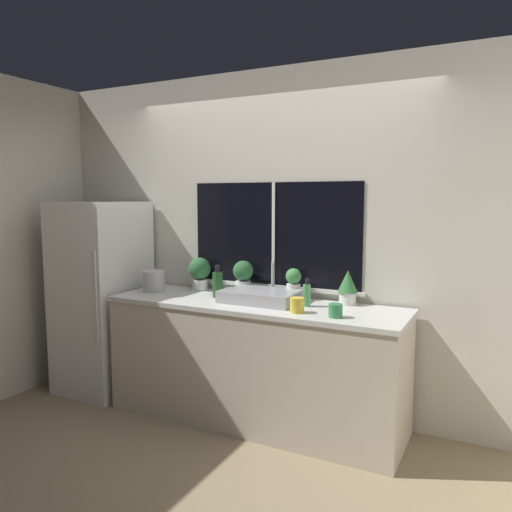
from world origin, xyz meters
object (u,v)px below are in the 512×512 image
object	(u,v)px
refrigerator	(102,296)
potted_plant_far_right	(348,286)
sink	(261,296)
potted_plant_far_left	(200,272)
bottle_tall	(218,284)
kettle	(154,280)
mug_green	(336,311)
potted_plant_center_left	(243,275)
potted_plant_center_right	(293,283)
mug_yellow	(297,305)
soap_bottle	(307,295)

from	to	relation	value
refrigerator	potted_plant_far_right	size ratio (longest dim) A/B	6.59
sink	potted_plant_far_left	xyz separation A→B (m)	(-0.68, 0.21, 0.11)
potted_plant_far_right	bottle_tall	bearing A→B (deg)	-168.24
kettle	mug_green	bearing A→B (deg)	-6.44
potted_plant_center_left	potted_plant_center_right	bearing A→B (deg)	-0.00
sink	potted_plant_center_right	world-z (taller)	sink
potted_plant_far_left	mug_green	xyz separation A→B (m)	(1.33, -0.42, -0.11)
potted_plant_far_left	potted_plant_far_right	bearing A→B (deg)	0.00
refrigerator	bottle_tall	bearing A→B (deg)	2.70
mug_yellow	kettle	bearing A→B (deg)	172.81
refrigerator	kettle	xyz separation A→B (m)	(0.56, 0.02, 0.18)
sink	mug_yellow	xyz separation A→B (m)	(0.37, -0.20, 0.01)
potted_plant_far_right	mug_yellow	world-z (taller)	potted_plant_far_right
soap_bottle	kettle	size ratio (longest dim) A/B	1.06
bottle_tall	mug_green	bearing A→B (deg)	-11.83
refrigerator	sink	xyz separation A→B (m)	(1.54, 0.05, 0.14)
soap_bottle	refrigerator	bearing A→B (deg)	-177.99
potted_plant_center_right	kettle	xyz separation A→B (m)	(-1.16, -0.24, -0.03)
refrigerator	potted_plant_center_right	xyz separation A→B (m)	(1.72, 0.26, 0.22)
potted_plant_center_right	mug_green	world-z (taller)	potted_plant_center_right
mug_yellow	refrigerator	bearing A→B (deg)	175.59
sink	potted_plant_far_left	distance (m)	0.72
mug_yellow	potted_plant_center_right	bearing A→B (deg)	115.96
potted_plant_far_left	mug_green	bearing A→B (deg)	-17.51
potted_plant_far_right	mug_green	size ratio (longest dim) A/B	2.77
potted_plant_center_right	mug_green	size ratio (longest dim) A/B	2.63
potted_plant_center_right	potted_plant_far_right	distance (m)	0.43
potted_plant_far_left	mug_yellow	world-z (taller)	potted_plant_far_left
potted_plant_far_right	soap_bottle	bearing A→B (deg)	-141.57
potted_plant_center_left	potted_plant_far_right	xyz separation A→B (m)	(0.87, -0.00, -0.02)
kettle	potted_plant_center_left	bearing A→B (deg)	18.20
sink	soap_bottle	distance (m)	0.36
potted_plant_far_left	mug_green	world-z (taller)	potted_plant_far_left
potted_plant_far_right	mug_green	xyz separation A→B (m)	(0.05, -0.42, -0.09)
sink	mug_green	xyz separation A→B (m)	(0.65, -0.21, -0.00)
potted_plant_far_left	soap_bottle	xyz separation A→B (m)	(1.04, -0.19, -0.07)
mug_green	refrigerator	bearing A→B (deg)	175.81
bottle_tall	kettle	distance (m)	0.60
potted_plant_center_left	refrigerator	bearing A→B (deg)	-168.53
refrigerator	bottle_tall	size ratio (longest dim) A/B	6.54
sink	mug_yellow	world-z (taller)	sink
mug_yellow	kettle	world-z (taller)	kettle
mug_yellow	soap_bottle	bearing A→B (deg)	93.72
potted_plant_center_right	potted_plant_far_left	bearing A→B (deg)	180.00
potted_plant_far_right	kettle	bearing A→B (deg)	-171.53
potted_plant_far_right	mug_yellow	bearing A→B (deg)	-119.36
kettle	refrigerator	bearing A→B (deg)	-177.61
soap_bottle	mug_yellow	distance (m)	0.22
refrigerator	kettle	world-z (taller)	refrigerator
potted_plant_far_left	mug_yellow	distance (m)	1.14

